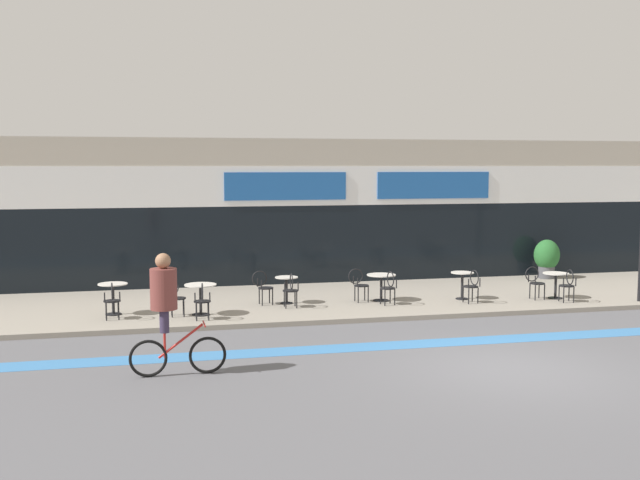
{
  "coord_description": "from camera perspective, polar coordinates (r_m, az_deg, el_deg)",
  "views": [
    {
      "loc": [
        -6.47,
        -12.36,
        3.74
      ],
      "look_at": [
        -2.3,
        5.74,
        1.89
      ],
      "focal_mm": 42.0,
      "sensor_mm": 36.0,
      "label": 1
    }
  ],
  "objects": [
    {
      "name": "bistro_table_0",
      "position": [
        18.91,
        -15.5,
        -3.87
      ],
      "size": [
        0.71,
        0.71,
        0.77
      ],
      "color": "black",
      "rests_on": "sidewalk_slab"
    },
    {
      "name": "cafe_chair_2_near",
      "position": [
        19.09,
        -2.23,
        -3.67
      ],
      "size": [
        0.41,
        0.58,
        0.9
      ],
      "rotation": [
        0.0,
        0.0,
        1.53
      ],
      "color": "black",
      "rests_on": "sidewalk_slab"
    },
    {
      "name": "ground_plane",
      "position": [
        14.45,
        14.34,
        -9.5
      ],
      "size": [
        120.0,
        120.0,
        0.0
      ],
      "primitive_type": "plane",
      "color": "#5B5B60"
    },
    {
      "name": "cafe_chair_0_near",
      "position": [
        18.29,
        -15.56,
        -4.29
      ],
      "size": [
        0.43,
        0.59,
        0.9
      ],
      "rotation": [
        0.0,
        0.0,
        1.65
      ],
      "color": "black",
      "rests_on": "sidewalk_slab"
    },
    {
      "name": "cafe_chair_1_near",
      "position": [
        17.79,
        -8.96,
        -4.43
      ],
      "size": [
        0.41,
        0.58,
        0.9
      ],
      "rotation": [
        0.0,
        0.0,
        1.54
      ],
      "color": "black",
      "rests_on": "sidewalk_slab"
    },
    {
      "name": "planter_pot",
      "position": [
        25.15,
        16.89,
        -1.26
      ],
      "size": [
        0.82,
        0.82,
        1.25
      ],
      "color": "#4C4C51",
      "rests_on": "sidewalk_slab"
    },
    {
      "name": "cafe_chair_4_near",
      "position": [
        20.12,
        11.53,
        -3.3
      ],
      "size": [
        0.45,
        0.6,
        0.9
      ],
      "rotation": [
        0.0,
        0.0,
        1.7
      ],
      "color": "black",
      "rests_on": "sidewalk_slab"
    },
    {
      "name": "cyclist_0",
      "position": [
        13.54,
        -11.61,
        -4.74
      ],
      "size": [
        1.72,
        0.48,
        2.21
      ],
      "rotation": [
        0.0,
        0.0,
        0.01
      ],
      "color": "black",
      "rests_on": "ground"
    },
    {
      "name": "bistro_table_3",
      "position": [
        20.13,
        4.69,
        -3.19
      ],
      "size": [
        0.78,
        0.78,
        0.72
      ],
      "color": "black",
      "rests_on": "sidewalk_slab"
    },
    {
      "name": "cafe_chair_2_side",
      "position": [
        19.58,
        -4.36,
        -3.44
      ],
      "size": [
        0.6,
        0.45,
        0.9
      ],
      "rotation": [
        0.0,
        0.0,
        0.14
      ],
      "color": "black",
      "rests_on": "sidewalk_slab"
    },
    {
      "name": "cafe_chair_1_side",
      "position": [
        18.38,
        -11.04,
        -4.14
      ],
      "size": [
        0.57,
        0.4,
        0.9
      ],
      "rotation": [
        0.0,
        0.0,
        0.0
      ],
      "color": "black",
      "rests_on": "sidewalk_slab"
    },
    {
      "name": "bike_lane_stripe",
      "position": [
        16.39,
        10.76,
        -7.59
      ],
      "size": [
        36.0,
        0.7,
        0.01
      ],
      "primitive_type": "cube",
      "color": "#3D7AB7",
      "rests_on": "ground"
    },
    {
      "name": "bistro_table_2",
      "position": [
        19.7,
        -2.57,
        -3.43
      ],
      "size": [
        0.6,
        0.6,
        0.71
      ],
      "color": "black",
      "rests_on": "sidewalk_slab"
    },
    {
      "name": "storefront_facade",
      "position": [
        25.21,
        1.92,
        2.36
      ],
      "size": [
        40.0,
        4.06,
        4.56
      ],
      "color": "#B2A899",
      "rests_on": "ground"
    },
    {
      "name": "bistro_table_5",
      "position": [
        21.43,
        17.52,
        -2.94
      ],
      "size": [
        0.7,
        0.7,
        0.71
      ],
      "color": "black",
      "rests_on": "sidewalk_slab"
    },
    {
      "name": "cafe_chair_5_near",
      "position": [
        20.89,
        18.37,
        -3.14
      ],
      "size": [
        0.44,
        0.59,
        0.9
      ],
      "rotation": [
        0.0,
        0.0,
        1.47
      ],
      "color": "black",
      "rests_on": "sidewalk_slab"
    },
    {
      "name": "cafe_chair_3_near",
      "position": [
        19.54,
        5.27,
        -3.47
      ],
      "size": [
        0.44,
        0.59,
        0.9
      ],
      "rotation": [
        0.0,
        0.0,
        1.69
      ],
      "color": "black",
      "rests_on": "sidewalk_slab"
    },
    {
      "name": "cafe_chair_5_side",
      "position": [
        21.12,
        16.06,
        -2.98
      ],
      "size": [
        0.58,
        0.41,
        0.9
      ],
      "rotation": [
        0.0,
        0.0,
        0.03
      ],
      "color": "black",
      "rests_on": "sidewalk_slab"
    },
    {
      "name": "bistro_table_4",
      "position": [
        20.68,
        10.79,
        -3.03
      ],
      "size": [
        0.62,
        0.62,
        0.74
      ],
      "color": "black",
      "rests_on": "sidewalk_slab"
    },
    {
      "name": "cafe_chair_3_side",
      "position": [
        19.95,
        2.98,
        -3.27
      ],
      "size": [
        0.58,
        0.42,
        0.9
      ],
      "rotation": [
        0.0,
        0.0,
        0.05
      ],
      "color": "black",
      "rests_on": "sidewalk_slab"
    },
    {
      "name": "bistro_table_1",
      "position": [
        18.4,
        -9.09,
        -4.0
      ],
      "size": [
        0.78,
        0.78,
        0.76
      ],
      "color": "black",
      "rests_on": "sidewalk_slab"
    },
    {
      "name": "sidewalk_slab",
      "position": [
        20.98,
        5.21,
        -4.44
      ],
      "size": [
        40.0,
        5.5,
        0.12
      ],
      "primitive_type": "cube",
      "color": "gray",
      "rests_on": "ground"
    }
  ]
}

